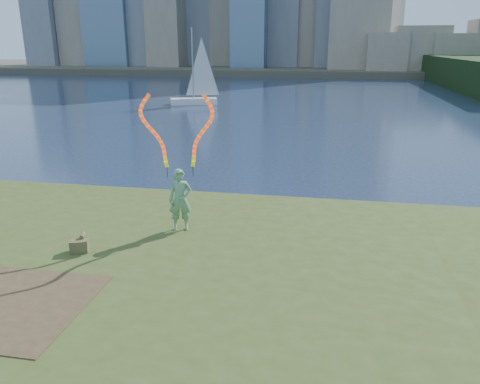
# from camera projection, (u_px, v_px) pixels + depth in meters

# --- Properties ---
(ground) EXTENTS (320.00, 320.00, 0.00)m
(ground) POSITION_uv_depth(u_px,v_px,m) (165.00, 276.00, 12.44)
(ground) COLOR #1B2944
(ground) RESTS_ON ground
(grassy_knoll) EXTENTS (20.00, 18.00, 0.80)m
(grassy_knoll) POSITION_uv_depth(u_px,v_px,m) (129.00, 311.00, 10.19)
(grassy_knoll) COLOR #3A4B1A
(grassy_knoll) RESTS_ON ground
(dirt_patch) EXTENTS (3.20, 3.00, 0.02)m
(dirt_patch) POSITION_uv_depth(u_px,v_px,m) (8.00, 304.00, 9.58)
(dirt_patch) COLOR #47331E
(dirt_patch) RESTS_ON grassy_knoll
(far_shore) EXTENTS (320.00, 40.00, 1.20)m
(far_shore) POSITION_uv_depth(u_px,v_px,m) (311.00, 69.00, 101.26)
(far_shore) COLOR #484435
(far_shore) RESTS_ON ground
(woman_with_ribbons) EXTENTS (2.03, 0.75, 4.15)m
(woman_with_ribbons) POSITION_uv_depth(u_px,v_px,m) (180.00, 183.00, 13.07)
(woman_with_ribbons) COLOR #217B29
(woman_with_ribbons) RESTS_ON grassy_knoll
(canvas_bag) EXTENTS (0.51, 0.58, 0.42)m
(canvas_bag) POSITION_uv_depth(u_px,v_px,m) (80.00, 245.00, 11.99)
(canvas_bag) COLOR brown
(canvas_bag) RESTS_ON grassy_knoll
(sailboat) EXTENTS (4.91, 2.88, 7.46)m
(sailboat) POSITION_uv_depth(u_px,v_px,m) (196.00, 91.00, 47.08)
(sailboat) COLOR white
(sailboat) RESTS_ON ground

